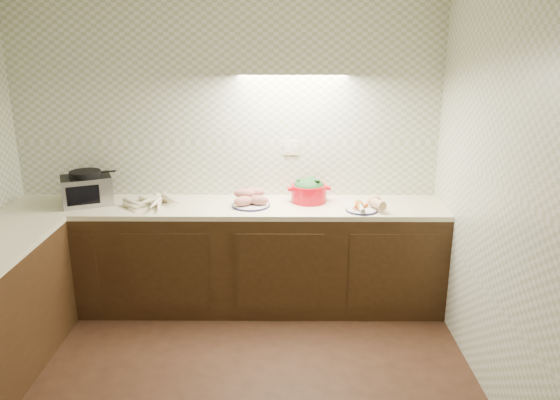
{
  "coord_description": "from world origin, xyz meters",
  "views": [
    {
      "loc": [
        0.48,
        -2.78,
        2.25
      ],
      "look_at": [
        0.45,
        1.25,
        1.02
      ],
      "focal_mm": 35.0,
      "sensor_mm": 36.0,
      "label": 1
    }
  ],
  "objects_px": {
    "toaster_oven": "(87,189)",
    "sweet_potato_plate": "(250,199)",
    "parsnip_pile": "(147,201)",
    "veg_plate": "(367,205)",
    "dutch_oven": "(309,190)",
    "onion_bowl": "(247,196)"
  },
  "relations": [
    {
      "from": "dutch_oven",
      "to": "parsnip_pile",
      "type": "bearing_deg",
      "value": 178.68
    },
    {
      "from": "sweet_potato_plate",
      "to": "dutch_oven",
      "type": "xyz_separation_m",
      "value": [
        0.48,
        0.12,
        0.04
      ]
    },
    {
      "from": "sweet_potato_plate",
      "to": "onion_bowl",
      "type": "bearing_deg",
      "value": 105.94
    },
    {
      "from": "toaster_oven",
      "to": "onion_bowl",
      "type": "relative_size",
      "value": 3.17
    },
    {
      "from": "onion_bowl",
      "to": "veg_plate",
      "type": "relative_size",
      "value": 0.47
    },
    {
      "from": "parsnip_pile",
      "to": "sweet_potato_plate",
      "type": "xyz_separation_m",
      "value": [
        0.85,
        -0.01,
        0.02
      ]
    },
    {
      "from": "onion_bowl",
      "to": "veg_plate",
      "type": "distance_m",
      "value": 1.01
    },
    {
      "from": "veg_plate",
      "to": "sweet_potato_plate",
      "type": "bearing_deg",
      "value": 173.83
    },
    {
      "from": "toaster_oven",
      "to": "sweet_potato_plate",
      "type": "bearing_deg",
      "value": -25.11
    },
    {
      "from": "sweet_potato_plate",
      "to": "veg_plate",
      "type": "xyz_separation_m",
      "value": [
        0.94,
        -0.1,
        -0.01
      ]
    },
    {
      "from": "toaster_oven",
      "to": "onion_bowl",
      "type": "bearing_deg",
      "value": -19.11
    },
    {
      "from": "parsnip_pile",
      "to": "toaster_oven",
      "type": "bearing_deg",
      "value": 175.24
    },
    {
      "from": "parsnip_pile",
      "to": "onion_bowl",
      "type": "height_order",
      "value": "onion_bowl"
    },
    {
      "from": "toaster_oven",
      "to": "veg_plate",
      "type": "xyz_separation_m",
      "value": [
        2.29,
        -0.15,
        -0.09
      ]
    },
    {
      "from": "toaster_oven",
      "to": "sweet_potato_plate",
      "type": "distance_m",
      "value": 1.35
    },
    {
      "from": "toaster_oven",
      "to": "parsnip_pile",
      "type": "distance_m",
      "value": 0.51
    },
    {
      "from": "toaster_oven",
      "to": "dutch_oven",
      "type": "height_order",
      "value": "toaster_oven"
    },
    {
      "from": "parsnip_pile",
      "to": "sweet_potato_plate",
      "type": "height_order",
      "value": "sweet_potato_plate"
    },
    {
      "from": "parsnip_pile",
      "to": "onion_bowl",
      "type": "relative_size",
      "value": 2.93
    },
    {
      "from": "sweet_potato_plate",
      "to": "veg_plate",
      "type": "height_order",
      "value": "sweet_potato_plate"
    },
    {
      "from": "sweet_potato_plate",
      "to": "toaster_oven",
      "type": "bearing_deg",
      "value": 177.94
    },
    {
      "from": "veg_plate",
      "to": "dutch_oven",
      "type": "bearing_deg",
      "value": 154.38
    }
  ]
}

